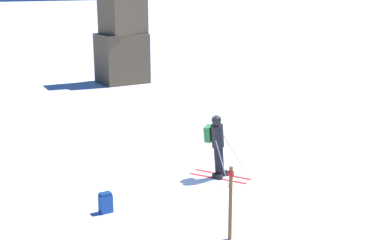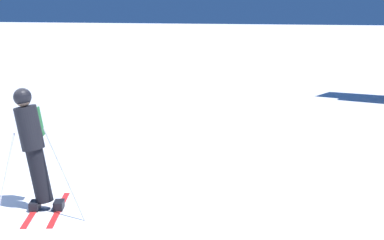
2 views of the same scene
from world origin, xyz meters
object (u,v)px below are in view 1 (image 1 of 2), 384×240
object	(u,v)px
skier	(217,143)
trail_marker	(230,200)
rock_pillar	(121,24)
spare_backpack	(106,203)

from	to	relation	value
skier	trail_marker	bearing A→B (deg)	-150.44
skier	rock_pillar	xyz separation A→B (m)	(4.05, 15.04, 2.14)
trail_marker	rock_pillar	bearing A→B (deg)	72.10
rock_pillar	spare_backpack	bearing A→B (deg)	-116.06
trail_marker	spare_backpack	bearing A→B (deg)	122.41
spare_backpack	trail_marker	size ratio (longest dim) A/B	0.30
skier	rock_pillar	bearing A→B (deg)	44.51
rock_pillar	trail_marker	world-z (taller)	rock_pillar
skier	spare_backpack	distance (m)	3.67
skier	trail_marker	xyz separation A→B (m)	(-1.84, -3.18, -0.14)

